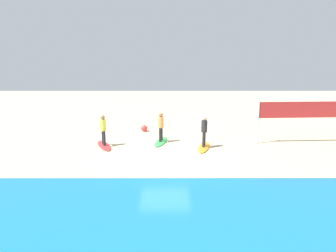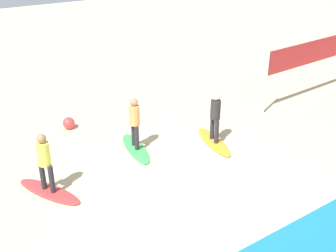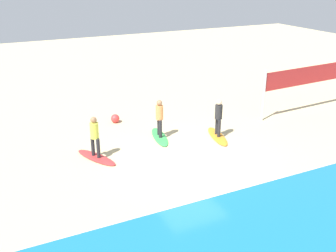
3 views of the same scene
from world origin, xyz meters
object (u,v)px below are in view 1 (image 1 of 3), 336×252
at_px(surfboard_green, 161,142).
at_px(surfer_green, 161,125).
at_px(surfboard_orange, 204,147).
at_px(surfer_orange, 204,129).
at_px(surfer_red, 103,128).
at_px(surfboard_red, 104,145).
at_px(beach_ball, 144,128).

height_order(surfboard_green, surfer_green, surfer_green).
relative_size(surfboard_orange, surfer_orange, 1.28).
xyz_separation_m(surfboard_orange, surfer_orange, (0.00, 0.00, 0.99)).
relative_size(surfboard_orange, surfer_green, 1.28).
xyz_separation_m(surfboard_orange, surfer_red, (5.38, -0.29, 0.99)).
height_order(surfboard_red, beach_ball, beach_ball).
xyz_separation_m(surfboard_red, beach_ball, (-1.93, -3.35, 0.16)).
bearing_deg(surfer_red, surfboard_green, -166.19).
height_order(surfer_red, beach_ball, surfer_red).
height_order(surfboard_orange, surfboard_red, same).
bearing_deg(surfboard_orange, surfer_red, -78.94).
height_order(surfer_orange, surfboard_green, surfer_orange).
height_order(surfboard_green, surfer_red, surfer_red).
bearing_deg(beach_ball, surfer_orange, 133.52).
relative_size(surfboard_orange, surfboard_green, 1.00).
height_order(surfer_green, beach_ball, surfer_green).
xyz_separation_m(surfboard_green, surfboard_red, (3.07, 0.76, 0.00)).
distance_m(surfboard_green, surfer_green, 0.99).
bearing_deg(surfboard_red, surfer_green, 79.43).
relative_size(surfer_orange, surfboard_green, 0.78).
relative_size(surfer_green, surfboard_red, 0.78).
bearing_deg(surfer_orange, surfboard_green, -24.40).
xyz_separation_m(surfboard_green, beach_ball, (1.15, -2.60, 0.16)).
bearing_deg(surfer_orange, surfboard_orange, 0.00).
xyz_separation_m(surfer_orange, surfboard_red, (5.38, -0.29, -0.99)).
bearing_deg(surfer_orange, surfboard_red, -3.11).
bearing_deg(surfboard_green, surfer_green, 0.00).
height_order(surfboard_orange, surfer_green, surfer_green).
bearing_deg(surfboard_red, surfboard_green, 79.43).
bearing_deg(surfboard_red, surfer_orange, 62.52).
bearing_deg(surfer_red, surfer_green, -166.19).
xyz_separation_m(surfer_green, surfboard_red, (3.07, 0.76, -0.99)).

